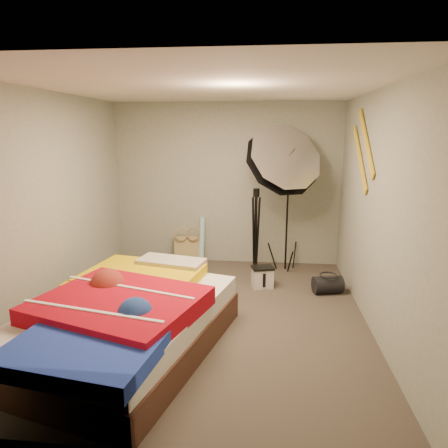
# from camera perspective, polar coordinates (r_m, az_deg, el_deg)

# --- Properties ---
(floor) EXTENTS (4.00, 4.00, 0.00)m
(floor) POSITION_cam_1_polar(r_m,az_deg,el_deg) (4.70, -2.01, -13.02)
(floor) COLOR #4A4339
(floor) RESTS_ON ground
(ceiling) EXTENTS (4.00, 4.00, 0.00)m
(ceiling) POSITION_cam_1_polar(r_m,az_deg,el_deg) (4.23, -2.30, 18.92)
(ceiling) COLOR silver
(ceiling) RESTS_ON wall_back
(wall_back) EXTENTS (3.50, 0.00, 3.50)m
(wall_back) POSITION_cam_1_polar(r_m,az_deg,el_deg) (6.26, 0.40, 5.64)
(wall_back) COLOR #979F8F
(wall_back) RESTS_ON floor
(wall_front) EXTENTS (3.50, 0.00, 3.50)m
(wall_front) POSITION_cam_1_polar(r_m,az_deg,el_deg) (2.40, -8.81, -7.20)
(wall_front) COLOR #979F8F
(wall_front) RESTS_ON floor
(wall_left) EXTENTS (0.00, 4.00, 4.00)m
(wall_left) POSITION_cam_1_polar(r_m,az_deg,el_deg) (4.86, -23.07, 2.34)
(wall_left) COLOR #979F8F
(wall_left) RESTS_ON floor
(wall_right) EXTENTS (0.00, 4.00, 4.00)m
(wall_right) POSITION_cam_1_polar(r_m,az_deg,el_deg) (4.41, 21.00, 1.50)
(wall_right) COLOR #979F8F
(wall_right) RESTS_ON floor
(tote_bag) EXTENTS (0.44, 0.25, 0.43)m
(tote_bag) POSITION_cam_1_polar(r_m,az_deg,el_deg) (6.47, -5.23, -3.60)
(tote_bag) COLOR tan
(tote_bag) RESTS_ON floor
(wrapping_roll) EXTENTS (0.10, 0.22, 0.73)m
(wrapping_roll) POSITION_cam_1_polar(r_m,az_deg,el_deg) (6.39, -3.19, -2.34)
(wrapping_roll) COLOR #54B1D1
(wrapping_roll) RESTS_ON floor
(camera_case) EXTENTS (0.31, 0.25, 0.27)m
(camera_case) POSITION_cam_1_polar(r_m,az_deg,el_deg) (5.47, 5.50, -7.65)
(camera_case) COLOR silver
(camera_case) RESTS_ON floor
(duffel_bag) EXTENTS (0.41, 0.30, 0.23)m
(duffel_bag) POSITION_cam_1_polar(r_m,az_deg,el_deg) (5.44, 14.59, -8.39)
(duffel_bag) COLOR black
(duffel_bag) RESTS_ON floor
(wall_stripe_upper) EXTENTS (0.02, 0.91, 0.78)m
(wall_stripe_upper) POSITION_cam_1_polar(r_m,az_deg,el_deg) (4.91, 19.66, 10.98)
(wall_stripe_upper) COLOR gold
(wall_stripe_upper) RESTS_ON wall_right
(wall_stripe_lower) EXTENTS (0.02, 0.91, 0.78)m
(wall_stripe_lower) POSITION_cam_1_polar(r_m,az_deg,el_deg) (5.16, 18.84, 8.89)
(wall_stripe_lower) COLOR gold
(wall_stripe_lower) RESTS_ON wall_right
(bed) EXTENTS (2.02, 2.59, 0.64)m
(bed) POSITION_cam_1_polar(r_m,az_deg,el_deg) (4.01, -13.78, -13.19)
(bed) COLOR #4C2C21
(bed) RESTS_ON floor
(photo_umbrella) EXTENTS (1.16, 1.16, 2.29)m
(photo_umbrella) POSITION_cam_1_polar(r_m,az_deg,el_deg) (5.71, 8.23, 8.73)
(photo_umbrella) COLOR black
(photo_umbrella) RESTS_ON floor
(camera_tripod) EXTENTS (0.09, 0.09, 1.27)m
(camera_tripod) POSITION_cam_1_polar(r_m,az_deg,el_deg) (5.80, 4.56, -0.24)
(camera_tripod) COLOR black
(camera_tripod) RESTS_ON floor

